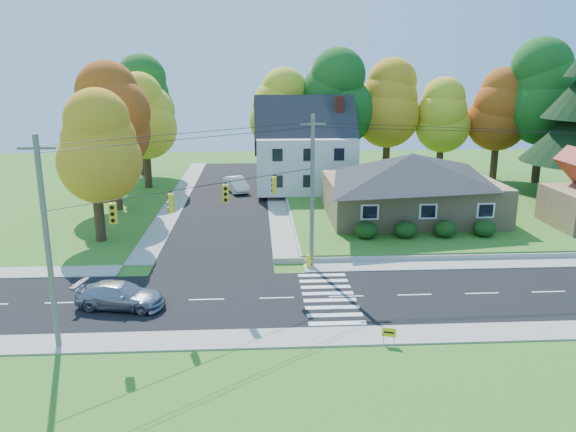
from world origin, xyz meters
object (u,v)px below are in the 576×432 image
white_car (236,184)px  fire_hydrant (308,262)px  silver_sedan (120,295)px  ranch_house (411,185)px

white_car → fire_hydrant: (5.49, -24.21, -0.36)m
white_car → silver_sedan: bearing=-118.1°
ranch_house → fire_hydrant: 14.99m
silver_sedan → ranch_house: bearing=-39.7°
ranch_house → fire_hydrant: ranch_house is taller
ranch_house → silver_sedan: bearing=-140.8°
silver_sedan → white_car: size_ratio=1.02×
ranch_house → silver_sedan: ranch_house is taller
silver_sedan → fire_hydrant: 12.31m
silver_sedan → white_car: (5.38, 29.98, 0.08)m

